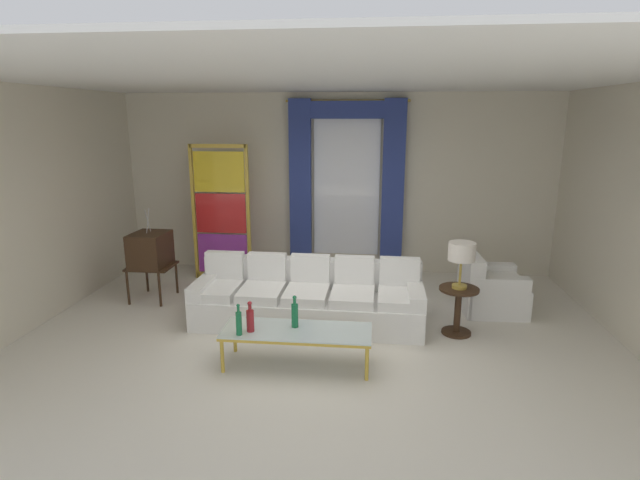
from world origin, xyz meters
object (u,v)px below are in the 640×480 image
object	(u,v)px
coffee_table	(297,333)
bottle_crystal_tall	(295,314)
armchair_white	(488,290)
stained_glass_divider	(221,216)
bottle_blue_decanter	(250,319)
bottle_amber_squat	(239,322)
couch_white_long	(309,299)
vintage_tv	(150,251)
peacock_figurine	(234,275)
round_side_table	(458,307)
table_lamp_brass	(462,254)

from	to	relation	value
coffee_table	bottle_crystal_tall	distance (m)	0.20
bottle_crystal_tall	armchair_white	bearing A→B (deg)	36.20
stained_glass_divider	bottle_blue_decanter	bearing A→B (deg)	-67.84
stained_glass_divider	armchair_white	bearing A→B (deg)	-13.42
bottle_amber_squat	stained_glass_divider	xyz separation A→B (m)	(-1.08, 2.99, 0.51)
couch_white_long	vintage_tv	distance (m)	2.49
bottle_blue_decanter	coffee_table	bearing A→B (deg)	10.64
couch_white_long	peacock_figurine	world-z (taller)	couch_white_long
stained_glass_divider	peacock_figurine	size ratio (longest dim) A/B	3.67
coffee_table	armchair_white	size ratio (longest dim) A/B	1.87
vintage_tv	round_side_table	distance (m)	4.34
bottle_crystal_tall	vintage_tv	world-z (taller)	vintage_tv
bottle_crystal_tall	bottle_amber_squat	xyz separation A→B (m)	(-0.54, -0.26, -0.01)
armchair_white	bottle_amber_squat	bearing A→B (deg)	-145.60
table_lamp_brass	vintage_tv	bearing A→B (deg)	169.73
coffee_table	table_lamp_brass	xyz separation A→B (m)	(1.84, 1.01, 0.65)
table_lamp_brass	coffee_table	bearing A→B (deg)	-151.33
armchair_white	stained_glass_divider	xyz separation A→B (m)	(-4.04, 0.96, 0.77)
bottle_crystal_tall	table_lamp_brass	world-z (taller)	table_lamp_brass
round_side_table	table_lamp_brass	size ratio (longest dim) A/B	1.04
coffee_table	table_lamp_brass	distance (m)	2.20
bottle_blue_decanter	round_side_table	distance (m)	2.57
vintage_tv	coffee_table	bearing A→B (deg)	-36.38
vintage_tv	round_side_table	xyz separation A→B (m)	(4.25, -0.77, -0.37)
couch_white_long	peacock_figurine	bearing A→B (deg)	138.77
round_side_table	table_lamp_brass	bearing A→B (deg)	165.96
couch_white_long	bottle_crystal_tall	xyz separation A→B (m)	(-0.00, -1.11, 0.25)
bottle_crystal_tall	peacock_figurine	world-z (taller)	bottle_crystal_tall
bottle_amber_squat	peacock_figurine	bearing A→B (deg)	106.91
vintage_tv	table_lamp_brass	size ratio (longest dim) A/B	2.36
vintage_tv	peacock_figurine	bearing A→B (deg)	27.74
bottle_blue_decanter	peacock_figurine	size ratio (longest dim) A/B	0.56
vintage_tv	table_lamp_brass	distance (m)	4.33
bottle_crystal_tall	peacock_figurine	size ratio (longest dim) A/B	0.60
round_side_table	vintage_tv	bearing A→B (deg)	169.73
bottle_blue_decanter	table_lamp_brass	world-z (taller)	table_lamp_brass
bottle_amber_squat	table_lamp_brass	size ratio (longest dim) A/B	0.60
bottle_amber_squat	bottle_crystal_tall	bearing A→B (deg)	25.44
peacock_figurine	table_lamp_brass	size ratio (longest dim) A/B	1.05
stained_glass_divider	round_side_table	world-z (taller)	stained_glass_divider
coffee_table	stained_glass_divider	size ratio (longest dim) A/B	0.72
couch_white_long	round_side_table	world-z (taller)	couch_white_long
peacock_figurine	armchair_white	bearing A→B (deg)	-7.66
couch_white_long	bottle_blue_decanter	distance (m)	1.37
bottle_crystal_tall	stained_glass_divider	size ratio (longest dim) A/B	0.16
bottle_blue_decanter	bottle_amber_squat	size ratio (longest dim) A/B	0.98
armchair_white	table_lamp_brass	xyz separation A→B (m)	(-0.54, -0.83, 0.74)
coffee_table	vintage_tv	distance (m)	3.02
bottle_crystal_tall	vintage_tv	distance (m)	2.93
table_lamp_brass	stained_glass_divider	bearing A→B (deg)	152.84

